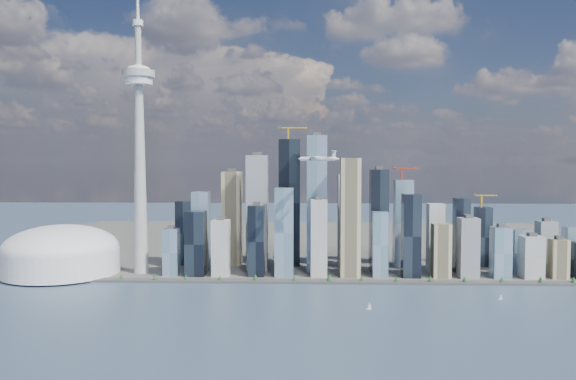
{
  "coord_description": "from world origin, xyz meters",
  "views": [
    {
      "loc": [
        -2.71,
        -672.26,
        202.89
      ],
      "look_at": [
        -35.75,
        260.0,
        154.0
      ],
      "focal_mm": 35.0,
      "sensor_mm": 36.0,
      "label": 1
    }
  ],
  "objects_px": {
    "sailboat_east": "(501,298)",
    "airplane": "(318,158)",
    "sailboat_west": "(369,307)",
    "dome_stadium": "(61,253)",
    "needle_tower": "(139,142)"
  },
  "relations": [
    {
      "from": "needle_tower",
      "to": "sailboat_east",
      "type": "xyz_separation_m",
      "value": [
        579.04,
        -162.94,
        -232.99
      ]
    },
    {
      "from": "sailboat_east",
      "to": "sailboat_west",
      "type": "bearing_deg",
      "value": -156.38
    },
    {
      "from": "dome_stadium",
      "to": "sailboat_east",
      "type": "relative_size",
      "value": 22.56
    },
    {
      "from": "airplane",
      "to": "needle_tower",
      "type": "bearing_deg",
      "value": 179.06
    },
    {
      "from": "needle_tower",
      "to": "sailboat_west",
      "type": "height_order",
      "value": "needle_tower"
    },
    {
      "from": "dome_stadium",
      "to": "sailboat_east",
      "type": "xyz_separation_m",
      "value": [
        719.04,
        -152.94,
        -36.59
      ]
    },
    {
      "from": "sailboat_west",
      "to": "sailboat_east",
      "type": "distance_m",
      "value": 207.02
    },
    {
      "from": "airplane",
      "to": "sailboat_east",
      "type": "relative_size",
      "value": 7.62
    },
    {
      "from": "sailboat_east",
      "to": "dome_stadium",
      "type": "bearing_deg",
      "value": 174.43
    },
    {
      "from": "sailboat_east",
      "to": "airplane",
      "type": "bearing_deg",
      "value": 170.96
    },
    {
      "from": "airplane",
      "to": "sailboat_west",
      "type": "xyz_separation_m",
      "value": [
        67.47,
        -134.61,
        -203.19
      ]
    },
    {
      "from": "dome_stadium",
      "to": "sailboat_west",
      "type": "relative_size",
      "value": 18.75
    },
    {
      "from": "sailboat_west",
      "to": "sailboat_east",
      "type": "xyz_separation_m",
      "value": [
        197.78,
        61.15,
        -0.58
      ]
    },
    {
      "from": "needle_tower",
      "to": "airplane",
      "type": "distance_m",
      "value": 327.6
    },
    {
      "from": "needle_tower",
      "to": "dome_stadium",
      "type": "distance_m",
      "value": 241.4
    }
  ]
}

